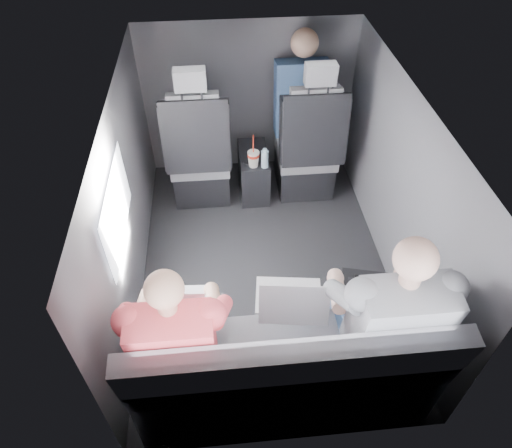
{
  "coord_description": "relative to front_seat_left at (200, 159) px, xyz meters",
  "views": [
    {
      "loc": [
        -0.28,
        -2.28,
        2.63
      ],
      "look_at": [
        -0.07,
        -0.05,
        0.47
      ],
      "focal_mm": 32.0,
      "sensor_mm": 36.0,
      "label": 1
    }
  ],
  "objects": [
    {
      "name": "laptop_white",
      "position": [
        -0.1,
        -1.63,
        0.23
      ],
      "size": [
        0.31,
        0.29,
        0.22
      ],
      "color": "white",
      "rests_on": "passenger_rear_left"
    },
    {
      "name": "laptop_silver",
      "position": [
        0.5,
        -1.66,
        0.24
      ],
      "size": [
        0.39,
        0.37,
        0.26
      ],
      "color": "silver",
      "rests_on": "rear_bench"
    },
    {
      "name": "panel_front",
      "position": [
        0.45,
        0.46,
        0.27
      ],
      "size": [
        1.8,
        0.02,
        1.35
      ],
      "primitive_type": "cube",
      "color": "#56565B",
      "rests_on": "floor"
    },
    {
      "name": "passenger_rear_left",
      "position": [
        -0.1,
        -1.81,
        0.22
      ],
      "size": [
        0.49,
        0.61,
        1.2
      ],
      "color": "#313136",
      "rests_on": "rear_bench"
    },
    {
      "name": "rear_bench",
      "position": [
        0.45,
        -1.9,
        -0.09
      ],
      "size": [
        1.6,
        0.57,
        0.92
      ],
      "color": "slate",
      "rests_on": "floor"
    },
    {
      "name": "passenger_front_right",
      "position": [
        0.86,
        0.26,
        0.36
      ],
      "size": [
        0.43,
        0.43,
        0.91
      ],
      "color": "navy",
      "rests_on": "front_seat_right"
    },
    {
      "name": "laptop_black",
      "position": [
        0.98,
        -1.65,
        0.23
      ],
      "size": [
        0.41,
        0.4,
        0.25
      ],
      "color": "black",
      "rests_on": "passenger_rear_right"
    },
    {
      "name": "panel_back",
      "position": [
        0.45,
        -2.14,
        0.27
      ],
      "size": [
        1.8,
        0.02,
        1.35
      ],
      "primitive_type": "cube",
      "color": "#56565B",
      "rests_on": "floor"
    },
    {
      "name": "side_window",
      "position": [
        -0.43,
        -1.14,
        0.5
      ],
      "size": [
        0.02,
        0.75,
        0.42
      ],
      "primitive_type": "cube",
      "color": "white",
      "rests_on": "panel_left"
    },
    {
      "name": "water_bottle",
      "position": [
        0.52,
        -0.15,
        0.08
      ],
      "size": [
        0.06,
        0.06,
        0.17
      ],
      "color": "#9EBBD6",
      "rests_on": "center_console"
    },
    {
      "name": "seatbelt",
      "position": [
        0.9,
        -0.17,
        0.4
      ],
      "size": [
        0.35,
        0.11,
        0.59
      ],
      "primitive_type": "cube",
      "rotation": [
        -0.14,
        0.49,
        0.0
      ],
      "color": "black",
      "rests_on": "front_seat_right"
    },
    {
      "name": "panel_left",
      "position": [
        -0.45,
        -0.84,
        0.27
      ],
      "size": [
        0.02,
        2.6,
        1.35
      ],
      "primitive_type": "cube",
      "color": "#56565B",
      "rests_on": "floor"
    },
    {
      "name": "front_seat_left",
      "position": [
        0.0,
        0.0,
        0.0
      ],
      "size": [
        0.52,
        0.58,
        1.26
      ],
      "color": "black",
      "rests_on": "floor"
    },
    {
      "name": "passenger_rear_right",
      "position": [
        0.96,
        -1.81,
        0.25
      ],
      "size": [
        0.55,
        0.66,
        1.29
      ],
      "color": "navy",
      "rests_on": "rear_bench"
    },
    {
      "name": "soda_cup",
      "position": [
        0.43,
        -0.13,
        0.07
      ],
      "size": [
        0.1,
        0.1,
        0.29
      ],
      "color": "white",
      "rests_on": "center_console"
    },
    {
      "name": "panel_right",
      "position": [
        1.35,
        -0.84,
        0.27
      ],
      "size": [
        0.02,
        2.6,
        1.35
      ],
      "primitive_type": "cube",
      "color": "#56565B",
      "rests_on": "floor"
    },
    {
      "name": "front_seat_right",
      "position": [
        0.9,
        0.0,
        0.0
      ],
      "size": [
        0.52,
        0.58,
        1.26
      ],
      "color": "black",
      "rests_on": "floor"
    },
    {
      "name": "center_console",
      "position": [
        0.45,
        0.04,
        -0.2
      ],
      "size": [
        0.24,
        0.48,
        0.41
      ],
      "color": "black",
      "rests_on": "floor"
    },
    {
      "name": "ceiling",
      "position": [
        0.45,
        -0.84,
        0.95
      ],
      "size": [
        2.6,
        2.6,
        0.0
      ],
      "primitive_type": "plane",
      "rotation": [
        3.14,
        0.0,
        0.0
      ],
      "color": "#B2B2AD",
      "rests_on": "panel_back"
    },
    {
      "name": "floor",
      "position": [
        0.45,
        -0.84,
        -0.4
      ],
      "size": [
        2.6,
        2.6,
        0.0
      ],
      "primitive_type": "plane",
      "color": "black",
      "rests_on": "ground"
    }
  ]
}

